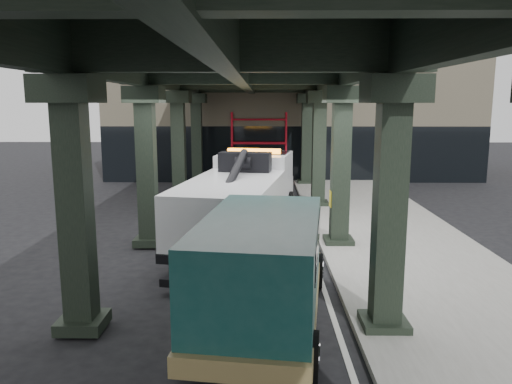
{
  "coord_description": "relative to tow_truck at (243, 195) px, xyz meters",
  "views": [
    {
      "loc": [
        0.18,
        -13.3,
        4.5
      ],
      "look_at": [
        -0.02,
        2.35,
        1.7
      ],
      "focal_mm": 35.0,
      "sensor_mm": 36.0,
      "label": 1
    }
  ],
  "objects": [
    {
      "name": "lane_stripe",
      "position": [
        2.16,
        -1.05,
        -1.45
      ],
      "size": [
        0.12,
        38.0,
        0.01
      ],
      "primitive_type": "cube",
      "color": "silver",
      "rests_on": "ground"
    },
    {
      "name": "sidewalk",
      "position": [
        4.96,
        -1.05,
        -1.39
      ],
      "size": [
        5.0,
        40.0,
        0.15
      ],
      "primitive_type": "cube",
      "color": "gray",
      "rests_on": "ground"
    },
    {
      "name": "towed_van",
      "position": [
        0.66,
        -6.84,
        -0.19
      ],
      "size": [
        2.98,
        6.07,
        2.36
      ],
      "rotation": [
        0.0,
        0.0,
        -0.13
      ],
      "color": "#103B38",
      "rests_on": "ground"
    },
    {
      "name": "tow_truck",
      "position": [
        0.0,
        0.0,
        0.0
      ],
      "size": [
        3.93,
        9.4,
        3.0
      ],
      "rotation": [
        0.0,
        0.0,
        -0.17
      ],
      "color": "black",
      "rests_on": "ground"
    },
    {
      "name": "viaduct",
      "position": [
        0.06,
        -1.05,
        4.0
      ],
      "size": [
        7.4,
        32.0,
        6.4
      ],
      "color": "black",
      "rests_on": "ground"
    },
    {
      "name": "ground",
      "position": [
        0.46,
        -3.05,
        -1.46
      ],
      "size": [
        90.0,
        90.0,
        0.0
      ],
      "primitive_type": "plane",
      "color": "black",
      "rests_on": "ground"
    },
    {
      "name": "scaffolding",
      "position": [
        0.46,
        11.59,
        0.65
      ],
      "size": [
        3.08,
        0.88,
        4.0
      ],
      "color": "red",
      "rests_on": "ground"
    },
    {
      "name": "building",
      "position": [
        2.46,
        16.95,
        2.54
      ],
      "size": [
        22.0,
        10.0,
        8.0
      ],
      "primitive_type": "cube",
      "color": "#C6B793",
      "rests_on": "ground"
    }
  ]
}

